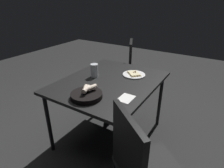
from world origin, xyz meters
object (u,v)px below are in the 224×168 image
object	(u,v)px
chair_near	(123,68)
chair_far	(141,165)
dining_table	(110,86)
bread_basket	(87,94)
beer_glass	(94,71)
pizza_plate	(134,74)

from	to	relation	value
chair_near	chair_far	world-z (taller)	chair_near
dining_table	chair_far	world-z (taller)	chair_far
chair_near	chair_far	distance (m)	1.81
chair_near	bread_basket	bearing A→B (deg)	-164.89
bread_basket	beer_glass	distance (m)	0.47
bread_basket	chair_near	distance (m)	1.34
bread_basket	beer_glass	world-z (taller)	beer_glass
pizza_plate	beer_glass	bearing A→B (deg)	126.98
beer_glass	chair_near	bearing A→B (deg)	7.77
beer_glass	chair_far	size ratio (longest dim) A/B	0.16
bread_basket	beer_glass	bearing A→B (deg)	28.71
dining_table	beer_glass	distance (m)	0.24
chair_far	beer_glass	bearing A→B (deg)	53.14
dining_table	bread_basket	xyz separation A→B (m)	(-0.40, -0.02, 0.09)
chair_near	chair_far	xyz separation A→B (m)	(-1.51, -0.99, -0.02)
dining_table	chair_near	world-z (taller)	chair_near
dining_table	chair_far	distance (m)	0.94
beer_glass	chair_far	xyz separation A→B (m)	(-0.65, -0.87, -0.28)
beer_glass	chair_far	bearing A→B (deg)	-126.86
beer_glass	chair_near	world-z (taller)	chair_near
dining_table	pizza_plate	size ratio (longest dim) A/B	4.65
bread_basket	chair_far	distance (m)	0.73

